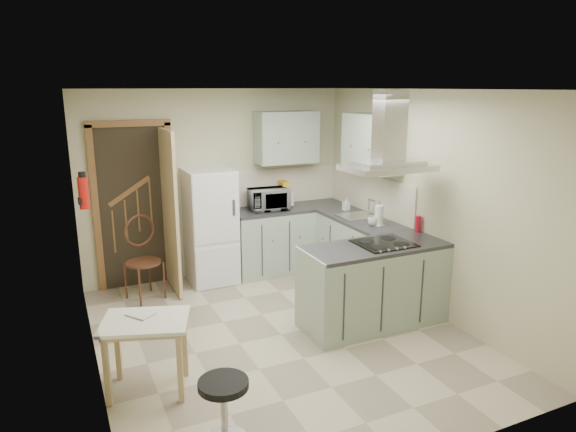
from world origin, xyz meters
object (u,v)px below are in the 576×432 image
peninsula (374,285)px  drop_leaf_table (148,355)px  bentwood_chair (144,262)px  stool (224,411)px  fridge (211,227)px  extractor_hood (388,167)px  microwave (269,199)px

peninsula → drop_leaf_table: size_ratio=2.22×
bentwood_chair → stool: bearing=-109.5°
fridge → extractor_hood: 2.57m
fridge → drop_leaf_table: (-1.23, -2.25, -0.42)m
extractor_hood → microwave: size_ratio=1.73×
extractor_hood → drop_leaf_table: size_ratio=1.29×
peninsula → stool: bearing=-150.8°
stool → fridge: bearing=74.9°
drop_leaf_table → bentwood_chair: bearing=99.9°
fridge → stool: size_ratio=3.04×
extractor_hood → stool: 2.87m
stool → bentwood_chair: bearing=91.3°
peninsula → microwave: bearing=101.9°
fridge → microwave: fridge is taller
extractor_hood → bentwood_chair: extractor_hood is taller
stool → peninsula: bearing=29.2°
fridge → microwave: bearing=-2.0°
fridge → bentwood_chair: bearing=-165.3°
peninsula → fridge: bearing=121.7°
peninsula → stool: (-2.07, -1.16, -0.20)m
stool → microwave: (1.66, 3.11, 0.80)m
bentwood_chair → microwave: 1.83m
extractor_hood → stool: bearing=-152.0°
peninsula → microwave: (-0.41, 1.95, 0.59)m
peninsula → stool: 2.38m
bentwood_chair → stool: bentwood_chair is taller
bentwood_chair → microwave: size_ratio=1.79×
bentwood_chair → fridge: bearing=-6.1°
extractor_hood → drop_leaf_table: bearing=-174.1°
peninsula → extractor_hood: bearing=0.0°
peninsula → drop_leaf_table: bearing=-173.8°
microwave → peninsula: bearing=-73.5°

